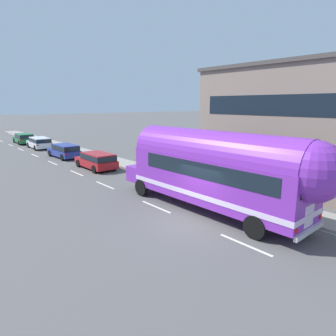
# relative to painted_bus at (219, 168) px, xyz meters

# --- Properties ---
(ground_plane) EXTENTS (300.00, 300.00, 0.00)m
(ground_plane) POSITION_rel_painted_bus_xyz_m (-1.85, 0.03, -2.30)
(ground_plane) COLOR #565454
(lane_markings) EXTENTS (3.79, 80.00, 0.01)m
(lane_markings) POSITION_rel_painted_bus_xyz_m (0.73, 13.12, -2.30)
(lane_markings) COLOR silver
(lane_markings) RESTS_ON ground
(sidewalk_slab) EXTENTS (2.16, 90.00, 0.15)m
(sidewalk_slab) POSITION_rel_painted_bus_xyz_m (2.89, 10.03, -2.23)
(sidewalk_slab) COLOR gray
(sidewalk_slab) RESTS_ON ground
(painted_bus) EXTENTS (2.79, 12.25, 4.12)m
(painted_bus) POSITION_rel_painted_bus_xyz_m (0.00, 0.00, 0.00)
(painted_bus) COLOR purple
(painted_bus) RESTS_ON ground
(car_lead) EXTENTS (2.03, 4.51, 1.37)m
(car_lead) POSITION_rel_painted_bus_xyz_m (0.14, 13.25, -1.51)
(car_lead) COLOR #A5191E
(car_lead) RESTS_ON ground
(car_second) EXTENTS (1.98, 4.67, 1.37)m
(car_second) POSITION_rel_painted_bus_xyz_m (0.09, 20.16, -1.52)
(car_second) COLOR navy
(car_second) RESTS_ON ground
(car_third) EXTENTS (2.12, 4.69, 1.37)m
(car_third) POSITION_rel_painted_bus_xyz_m (0.16, 28.35, -1.50)
(car_third) COLOR white
(car_third) RESTS_ON ground
(car_fourth) EXTENTS (2.15, 4.61, 1.37)m
(car_fourth) POSITION_rel_painted_bus_xyz_m (-0.03, 34.47, -1.51)
(car_fourth) COLOR #196633
(car_fourth) RESTS_ON ground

